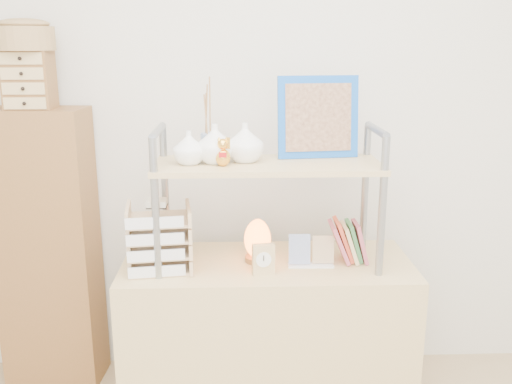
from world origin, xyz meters
TOP-DOWN VIEW (x-y plane):
  - room_shell at (0.00, 0.39)m, footprint 3.42×3.41m
  - desk at (0.00, 1.20)m, footprint 1.20×0.50m
  - cabinet at (-1.03, 1.57)m, footprint 0.47×0.28m
  - hutch at (-0.03, 1.21)m, footprint 0.90×0.34m
  - letter_tray at (-0.44, 1.14)m, footprint 0.26×0.25m
  - salt_lamp at (-0.04, 1.21)m, footprint 0.12×0.11m
  - desk_clock at (-0.02, 1.08)m, footprint 0.09×0.05m
  - postcard_stand at (0.17, 1.15)m, footprint 0.19×0.06m
  - drawer_chest at (-1.03, 1.55)m, footprint 0.20×0.16m
  - woven_basket at (-1.03, 1.55)m, footprint 0.25×0.25m

SIDE VIEW (x-z plane):
  - desk at x=0.00m, z-range 0.00..0.75m
  - cabinet at x=-1.03m, z-range 0.00..1.35m
  - postcard_stand at x=0.17m, z-range 0.72..0.85m
  - desk_clock at x=-0.02m, z-range 0.75..0.87m
  - salt_lamp at x=-0.04m, z-range 0.75..0.94m
  - letter_tray at x=-0.44m, z-range 0.72..1.01m
  - hutch at x=-0.03m, z-range 0.80..1.56m
  - drawer_chest at x=-1.03m, z-range 1.35..1.60m
  - woven_basket at x=-1.03m, z-range 1.60..1.70m
  - room_shell at x=0.00m, z-range 0.39..3.00m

